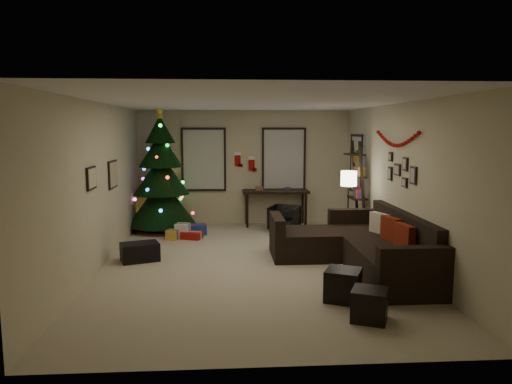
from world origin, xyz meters
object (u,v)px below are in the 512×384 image
christmas_tree (161,179)px  bookshelf (358,192)px  desk (276,194)px  desk_chair (284,218)px  sofa (361,248)px

christmas_tree → bookshelf: bearing=-13.8°
christmas_tree → bookshelf: (4.17, -1.03, -0.17)m
desk → desk_chair: bearing=-79.3°
desk → sofa: bearing=-72.9°
desk_chair → christmas_tree: bearing=-161.1°
sofa → desk: sofa is taller
bookshelf → christmas_tree: bearing=166.2°
christmas_tree → desk: size_ratio=1.80×
sofa → bookshelf: (0.50, 2.04, 0.67)m
sofa → desk: 3.64m
christmas_tree → bookshelf: 4.30m
christmas_tree → sofa: (3.67, -3.07, -0.84)m
christmas_tree → desk: (2.60, 0.39, -0.42)m
desk_chair → bookshelf: 1.77m
desk → bookshelf: 2.13m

